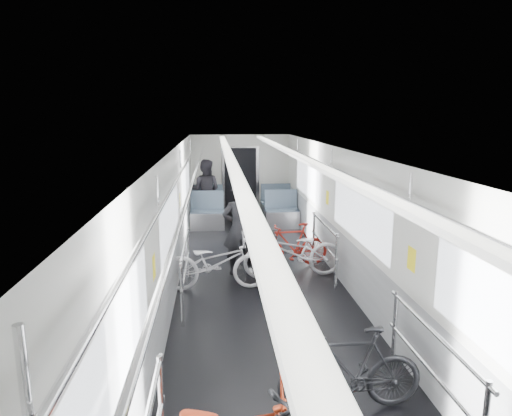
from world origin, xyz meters
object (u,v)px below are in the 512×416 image
at_px(bike_left_far, 216,262).
at_px(bike_aisle, 262,252).
at_px(bike_right_far, 292,245).
at_px(person_seated, 206,190).
at_px(bike_right_near, 350,369).
at_px(bike_right_mid, 294,252).
at_px(person_standing, 239,229).

distance_m(bike_left_far, bike_aisle, 1.09).
bearing_deg(bike_right_far, person_seated, -164.44).
height_order(bike_left_far, bike_aisle, bike_left_far).
height_order(bike_left_far, bike_right_near, bike_left_far).
bearing_deg(bike_right_mid, bike_aisle, -113.42).
distance_m(bike_left_far, person_seated, 5.33).
height_order(bike_right_near, bike_right_mid, bike_right_mid).
relative_size(bike_left_far, bike_right_mid, 0.98).
xyz_separation_m(bike_right_near, person_seated, (-1.61, 8.76, 0.43)).
distance_m(bike_right_near, person_standing, 4.32).
xyz_separation_m(bike_left_far, bike_right_near, (1.35, -3.45, -0.03)).
distance_m(bike_right_near, person_seated, 8.91).
distance_m(bike_left_far, bike_right_far, 1.85).
bearing_deg(bike_left_far, bike_right_far, -55.94).
xyz_separation_m(person_standing, person_seated, (-0.71, 4.56, 0.00)).
bearing_deg(person_seated, bike_right_far, 128.05).
relative_size(bike_right_far, bike_aisle, 0.86).
distance_m(bike_aisle, person_seated, 4.81).
xyz_separation_m(bike_left_far, bike_aisle, (0.88, 0.65, -0.03)).
bearing_deg(bike_right_far, bike_left_far, -62.23).
bearing_deg(person_standing, bike_right_far, -164.52).
bearing_deg(bike_right_near, bike_right_far, 177.49).
bearing_deg(bike_right_mid, person_standing, -111.17).
distance_m(person_standing, person_seated, 4.61).
bearing_deg(bike_left_far, person_standing, -32.15).
distance_m(bike_right_near, bike_aisle, 4.13).
distance_m(bike_right_far, person_seated, 4.62).
height_order(bike_left_far, person_standing, person_standing).
bearing_deg(bike_right_mid, bike_right_near, -6.25).
relative_size(bike_left_far, bike_right_near, 1.22).
xyz_separation_m(bike_right_mid, bike_aisle, (-0.56, 0.19, -0.04)).
xyz_separation_m(bike_left_far, person_standing, (0.46, 0.75, 0.40)).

